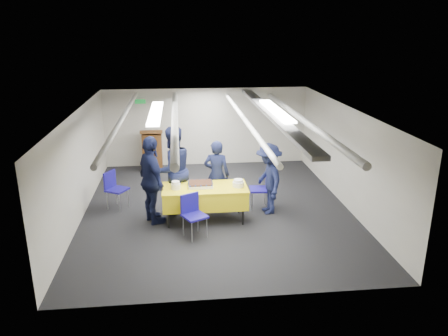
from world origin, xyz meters
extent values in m
plane|color=black|center=(0.00, 0.00, 0.00)|extent=(7.00, 7.00, 0.00)
cube|color=beige|center=(0.00, 3.49, 1.15)|extent=(6.00, 0.02, 2.30)
cube|color=beige|center=(-2.99, 0.00, 1.15)|extent=(0.02, 7.00, 2.30)
cube|color=beige|center=(2.99, 0.00, 1.15)|extent=(0.02, 7.00, 2.30)
cube|color=silver|center=(0.00, 0.00, 2.29)|extent=(6.00, 7.00, 0.02)
cylinder|color=silver|center=(-2.00, 0.00, 2.18)|extent=(0.10, 6.90, 0.10)
cylinder|color=silver|center=(-0.90, 0.00, 2.14)|extent=(0.14, 6.90, 0.14)
cylinder|color=silver|center=(0.60, 0.00, 2.10)|extent=(0.10, 6.90, 0.10)
cylinder|color=silver|center=(1.90, 0.00, 2.06)|extent=(0.14, 6.90, 0.14)
cube|color=gray|center=(1.20, 0.00, 2.20)|extent=(0.28, 6.90, 0.08)
cube|color=white|center=(-1.30, 0.00, 2.27)|extent=(0.25, 2.60, 0.04)
cube|color=white|center=(1.30, 0.00, 2.27)|extent=(0.25, 2.60, 0.04)
cube|color=#0C591E|center=(-1.90, 3.47, 1.95)|extent=(0.30, 0.04, 0.12)
cylinder|color=black|center=(-1.10, -0.90, 0.18)|extent=(0.04, 0.04, 0.36)
cylinder|color=black|center=(0.47, -0.90, 0.18)|extent=(0.04, 0.04, 0.36)
cylinder|color=black|center=(-1.10, -0.29, 0.18)|extent=(0.04, 0.04, 0.36)
cylinder|color=black|center=(0.47, -0.29, 0.18)|extent=(0.04, 0.04, 0.36)
cube|color=yellow|center=(-0.32, -0.59, 0.54)|extent=(1.78, 0.83, 0.39)
cube|color=yellow|center=(-0.32, -0.59, 0.76)|extent=(1.80, 0.85, 0.03)
cube|color=white|center=(-0.40, -0.54, 0.80)|extent=(0.52, 0.41, 0.06)
cube|color=black|center=(-0.40, -0.54, 0.85)|extent=(0.49, 0.39, 0.03)
sphere|color=navy|center=(-0.63, -0.72, 0.84)|extent=(0.04, 0.04, 0.04)
sphere|color=navy|center=(-0.63, -0.35, 0.84)|extent=(0.04, 0.04, 0.04)
sphere|color=navy|center=(-0.52, -0.72, 0.84)|extent=(0.04, 0.04, 0.04)
sphere|color=navy|center=(-0.52, -0.35, 0.84)|extent=(0.04, 0.04, 0.04)
sphere|color=navy|center=(-0.40, -0.72, 0.84)|extent=(0.04, 0.04, 0.04)
sphere|color=navy|center=(-0.40, -0.35, 0.84)|extent=(0.04, 0.04, 0.04)
sphere|color=navy|center=(-0.29, -0.72, 0.84)|extent=(0.04, 0.04, 0.04)
sphere|color=navy|center=(-0.29, -0.35, 0.84)|extent=(0.04, 0.04, 0.04)
sphere|color=navy|center=(-0.18, -0.72, 0.84)|extent=(0.04, 0.04, 0.04)
sphere|color=navy|center=(-0.18, -0.35, 0.84)|extent=(0.04, 0.04, 0.04)
sphere|color=navy|center=(-0.65, -0.63, 0.84)|extent=(0.04, 0.04, 0.04)
sphere|color=navy|center=(-0.16, -0.63, 0.84)|extent=(0.04, 0.04, 0.04)
sphere|color=navy|center=(-0.65, -0.54, 0.84)|extent=(0.04, 0.04, 0.04)
sphere|color=navy|center=(-0.16, -0.54, 0.84)|extent=(0.04, 0.04, 0.04)
sphere|color=navy|center=(-0.65, -0.45, 0.84)|extent=(0.04, 0.04, 0.04)
sphere|color=navy|center=(-0.16, -0.45, 0.84)|extent=(0.04, 0.04, 0.04)
cylinder|color=white|center=(-0.93, -0.64, 0.83)|extent=(0.20, 0.20, 0.12)
cylinder|color=white|center=(-0.93, -0.64, 0.91)|extent=(0.16, 0.16, 0.05)
cylinder|color=white|center=(0.39, -0.64, 0.82)|extent=(0.24, 0.24, 0.11)
cylinder|color=white|center=(0.39, -0.64, 0.90)|extent=(0.20, 0.20, 0.05)
cube|color=#5B3516|center=(-1.60, 3.05, 0.55)|extent=(0.55, 0.45, 1.10)
cube|color=#5B3516|center=(-1.60, 3.02, 1.15)|extent=(0.62, 0.53, 0.21)
cylinder|color=gold|center=(-1.60, 2.81, 0.70)|extent=(0.28, 0.02, 0.28)
cylinder|color=gray|center=(-0.64, -1.59, 0.21)|extent=(0.02, 0.02, 0.43)
cylinder|color=gray|center=(-0.34, -1.43, 0.21)|extent=(0.02, 0.02, 0.43)
cylinder|color=gray|center=(-0.80, -1.29, 0.21)|extent=(0.02, 0.02, 0.43)
cylinder|color=gray|center=(-0.50, -1.13, 0.21)|extent=(0.02, 0.02, 0.43)
cube|color=navy|center=(-0.57, -1.36, 0.45)|extent=(0.57, 0.57, 0.04)
cube|color=navy|center=(-0.66, -1.19, 0.67)|extent=(0.37, 0.22, 0.40)
cylinder|color=gray|center=(0.81, 0.16, 0.21)|extent=(0.02, 0.02, 0.43)
cylinder|color=gray|center=(0.78, -0.18, 0.21)|extent=(0.02, 0.02, 0.43)
cylinder|color=gray|center=(1.15, 0.13, 0.21)|extent=(0.02, 0.02, 0.43)
cylinder|color=gray|center=(1.12, -0.21, 0.21)|extent=(0.02, 0.02, 0.43)
cube|color=navy|center=(0.97, -0.02, 0.45)|extent=(0.45, 0.45, 0.04)
cube|color=navy|center=(1.16, -0.04, 0.67)|extent=(0.07, 0.40, 0.40)
cylinder|color=gray|center=(-2.21, 0.06, 0.21)|extent=(0.02, 0.02, 0.43)
cylinder|color=gray|center=(-2.04, 0.36, 0.21)|extent=(0.02, 0.02, 0.43)
cylinder|color=gray|center=(-2.51, 0.24, 0.21)|extent=(0.02, 0.02, 0.43)
cylinder|color=gray|center=(-2.34, 0.53, 0.21)|extent=(0.02, 0.02, 0.43)
cube|color=navy|center=(-2.27, 0.30, 0.45)|extent=(0.57, 0.57, 0.04)
cube|color=navy|center=(-2.44, 0.39, 0.67)|extent=(0.24, 0.37, 0.40)
imported|color=black|center=(0.00, 0.06, 0.81)|extent=(0.67, 0.54, 1.61)
imported|color=black|center=(-0.99, -0.03, 0.99)|extent=(1.20, 1.10, 1.98)
imported|color=black|center=(-1.42, -0.56, 0.95)|extent=(0.87, 1.20, 1.89)
imported|color=black|center=(1.12, -0.31, 0.80)|extent=(0.72, 1.10, 1.60)
camera|label=1|loc=(-0.83, -9.26, 4.02)|focal=35.00mm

